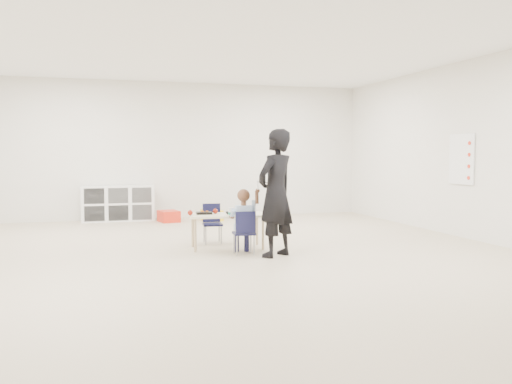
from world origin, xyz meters
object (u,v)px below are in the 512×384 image
object	(u,v)px
chair_near	(244,232)
adult	(276,193)
child	(244,220)
cubby_shelf	(118,203)
table	(227,231)

from	to	relation	value
chair_near	adult	world-z (taller)	adult
child	cubby_shelf	distance (m)	4.39
cubby_shelf	table	bearing A→B (deg)	-69.43
cubby_shelf	adult	world-z (taller)	adult
table	adult	xyz separation A→B (m)	(0.46, -0.77, 0.58)
table	chair_near	xyz separation A→B (m)	(0.11, -0.50, 0.04)
table	adult	distance (m)	1.07
child	adult	xyz separation A→B (m)	(0.36, -0.27, 0.37)
chair_near	adult	distance (m)	0.70
adult	child	bearing A→B (deg)	-70.14
child	cubby_shelf	world-z (taller)	child
table	child	world-z (taller)	child
chair_near	child	bearing A→B (deg)	0.00
child	adult	distance (m)	0.58
table	chair_near	bearing A→B (deg)	-72.84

